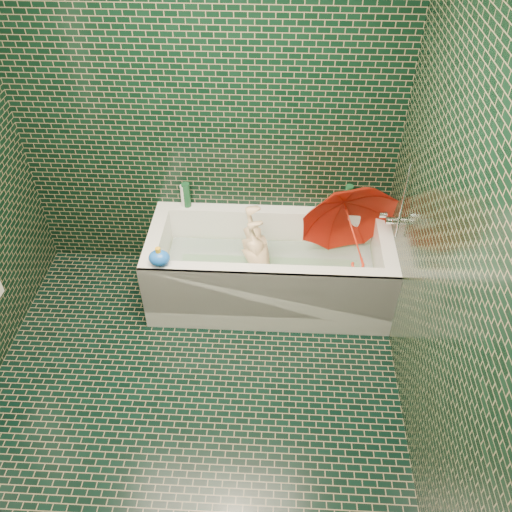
# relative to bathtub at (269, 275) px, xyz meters

# --- Properties ---
(floor) EXTENTS (2.80, 2.80, 0.00)m
(floor) POSITION_rel_bathtub_xyz_m (-0.45, -1.01, -0.21)
(floor) COLOR black
(floor) RESTS_ON ground
(wall_back) EXTENTS (2.80, 0.00, 2.80)m
(wall_back) POSITION_rel_bathtub_xyz_m (-0.45, 0.39, 1.04)
(wall_back) COLOR black
(wall_back) RESTS_ON floor
(wall_right) EXTENTS (0.00, 2.80, 2.80)m
(wall_right) POSITION_rel_bathtub_xyz_m (0.85, -1.01, 1.04)
(wall_right) COLOR black
(wall_right) RESTS_ON floor
(bathtub) EXTENTS (1.70, 0.75, 0.55)m
(bathtub) POSITION_rel_bathtub_xyz_m (0.00, 0.00, 0.00)
(bathtub) COLOR white
(bathtub) RESTS_ON floor
(bath_mat) EXTENTS (1.35, 0.47, 0.01)m
(bath_mat) POSITION_rel_bathtub_xyz_m (0.00, 0.02, -0.06)
(bath_mat) COLOR green
(bath_mat) RESTS_ON bathtub
(water) EXTENTS (1.48, 0.53, 0.00)m
(water) POSITION_rel_bathtub_xyz_m (0.00, 0.02, 0.09)
(water) COLOR silver
(water) RESTS_ON bathtub
(faucet) EXTENTS (0.18, 0.19, 0.55)m
(faucet) POSITION_rel_bathtub_xyz_m (0.81, 0.01, 0.56)
(faucet) COLOR silver
(faucet) RESTS_ON wall_right
(child) EXTENTS (0.95, 0.40, 0.33)m
(child) POSITION_rel_bathtub_xyz_m (-0.06, -0.02, 0.10)
(child) COLOR beige
(child) RESTS_ON bathtub
(umbrella) EXTENTS (0.82, 0.92, 0.82)m
(umbrella) POSITION_rel_bathtub_xyz_m (0.56, 0.02, 0.39)
(umbrella) COLOR red
(umbrella) RESTS_ON bathtub
(soap_bottle_a) EXTENTS (0.13, 0.13, 0.27)m
(soap_bottle_a) POSITION_rel_bathtub_xyz_m (0.77, 0.34, 0.34)
(soap_bottle_a) COLOR white
(soap_bottle_a) RESTS_ON bathtub
(soap_bottle_b) EXTENTS (0.10, 0.10, 0.19)m
(soap_bottle_b) POSITION_rel_bathtub_xyz_m (0.71, 0.31, 0.34)
(soap_bottle_b) COLOR #4D1C6A
(soap_bottle_b) RESTS_ON bathtub
(soap_bottle_c) EXTENTS (0.15, 0.15, 0.18)m
(soap_bottle_c) POSITION_rel_bathtub_xyz_m (0.63, 0.35, 0.34)
(soap_bottle_c) COLOR #134524
(soap_bottle_c) RESTS_ON bathtub
(bottle_right_tall) EXTENTS (0.06, 0.06, 0.24)m
(bottle_right_tall) POSITION_rel_bathtub_xyz_m (0.54, 0.32, 0.46)
(bottle_right_tall) COLOR #134524
(bottle_right_tall) RESTS_ON bathtub
(bottle_right_pump) EXTENTS (0.06, 0.06, 0.18)m
(bottle_right_pump) POSITION_rel_bathtub_xyz_m (0.77, 0.32, 0.43)
(bottle_right_pump) COLOR silver
(bottle_right_pump) RESTS_ON bathtub
(bottle_left_tall) EXTENTS (0.07, 0.07, 0.19)m
(bottle_left_tall) POSITION_rel_bathtub_xyz_m (-0.62, 0.35, 0.43)
(bottle_left_tall) COLOR #134524
(bottle_left_tall) RESTS_ON bathtub
(bottle_left_short) EXTENTS (0.05, 0.05, 0.18)m
(bottle_left_short) POSITION_rel_bathtub_xyz_m (-0.64, 0.35, 0.43)
(bottle_left_short) COLOR white
(bottle_left_short) RESTS_ON bathtub
(rubber_duck) EXTENTS (0.10, 0.07, 0.08)m
(rubber_duck) POSITION_rel_bathtub_xyz_m (0.45, 0.32, 0.38)
(rubber_duck) COLOR gold
(rubber_duck) RESTS_ON bathtub
(bath_toy) EXTENTS (0.16, 0.14, 0.14)m
(bath_toy) POSITION_rel_bathtub_xyz_m (-0.70, -0.30, 0.40)
(bath_toy) COLOR blue
(bath_toy) RESTS_ON bathtub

